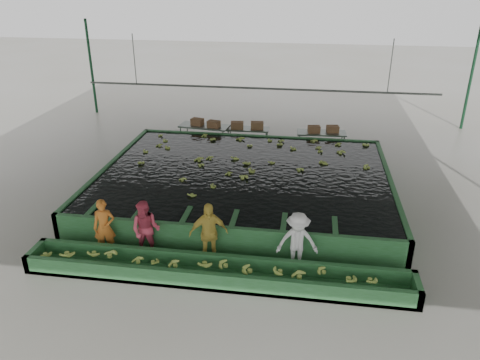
# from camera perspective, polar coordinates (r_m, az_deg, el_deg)

# --- Properties ---
(ground) EXTENTS (80.00, 80.00, 0.00)m
(ground) POSITION_cam_1_polar(r_m,az_deg,el_deg) (15.28, -0.29, -4.18)
(ground) COLOR gray
(ground) RESTS_ON ground
(shed_roof) EXTENTS (20.00, 22.00, 0.04)m
(shed_roof) POSITION_cam_1_polar(r_m,az_deg,el_deg) (13.64, -0.33, 14.64)
(shed_roof) COLOR gray
(shed_roof) RESTS_ON shed_posts
(shed_posts) EXTENTS (20.00, 22.00, 5.00)m
(shed_posts) POSITION_cam_1_polar(r_m,az_deg,el_deg) (14.27, -0.31, 4.69)
(shed_posts) COLOR #133A21
(shed_posts) RESTS_ON ground
(flotation_tank) EXTENTS (10.00, 8.00, 0.90)m
(flotation_tank) POSITION_cam_1_polar(r_m,az_deg,el_deg) (16.41, 0.53, -0.34)
(flotation_tank) COLOR #265C2E
(flotation_tank) RESTS_ON ground
(tank_water) EXTENTS (9.70, 7.70, 0.00)m
(tank_water) POSITION_cam_1_polar(r_m,az_deg,el_deg) (16.25, 0.54, 0.94)
(tank_water) COLOR black
(tank_water) RESTS_ON flotation_tank
(sorting_trough) EXTENTS (10.00, 1.00, 0.50)m
(sorting_trough) POSITION_cam_1_polar(r_m,az_deg,el_deg) (12.14, -3.00, -11.12)
(sorting_trough) COLOR #265C2E
(sorting_trough) RESTS_ON ground
(cableway_rail) EXTENTS (0.08, 0.08, 14.00)m
(cableway_rail) POSITION_cam_1_polar(r_m,az_deg,el_deg) (18.89, 2.11, 11.12)
(cableway_rail) COLOR #59605B
(cableway_rail) RESTS_ON shed_roof
(rail_hanger_left) EXTENTS (0.04, 0.04, 2.00)m
(rail_hanger_left) POSITION_cam_1_polar(r_m,az_deg,el_deg) (19.89, -12.75, 14.16)
(rail_hanger_left) COLOR #59605B
(rail_hanger_left) RESTS_ON shed_roof
(rail_hanger_right) EXTENTS (0.04, 0.04, 2.00)m
(rail_hanger_right) POSITION_cam_1_polar(r_m,az_deg,el_deg) (18.80, 17.89, 13.05)
(rail_hanger_right) COLOR #59605B
(rail_hanger_right) RESTS_ON shed_roof
(worker_a) EXTENTS (0.68, 0.55, 1.63)m
(worker_a) POSITION_cam_1_polar(r_m,az_deg,el_deg) (13.43, -16.20, -5.55)
(worker_a) COLOR #BD6621
(worker_a) RESTS_ON ground
(worker_b) EXTENTS (0.82, 0.64, 1.68)m
(worker_b) POSITION_cam_1_polar(r_m,az_deg,el_deg) (12.99, -11.39, -5.97)
(worker_b) COLOR #BB3A50
(worker_b) RESTS_ON ground
(worker_c) EXTENTS (1.12, 0.77, 1.77)m
(worker_c) POSITION_cam_1_polar(r_m,az_deg,el_deg) (12.51, -3.87, -6.50)
(worker_c) COLOR gold
(worker_c) RESTS_ON ground
(worker_d) EXTENTS (1.15, 0.74, 1.67)m
(worker_d) POSITION_cam_1_polar(r_m,az_deg,el_deg) (12.29, 7.00, -7.52)
(worker_d) COLOR silver
(worker_d) RESTS_ON ground
(packing_table_left) EXTENTS (2.29, 1.15, 1.00)m
(packing_table_left) POSITION_cam_1_polar(r_m,az_deg,el_deg) (21.06, -4.32, 5.36)
(packing_table_left) COLOR #59605B
(packing_table_left) RESTS_ON ground
(packing_table_mid) EXTENTS (1.89, 0.79, 0.85)m
(packing_table_mid) POSITION_cam_1_polar(r_m,az_deg,el_deg) (21.06, 0.97, 5.22)
(packing_table_mid) COLOR #59605B
(packing_table_mid) RESTS_ON ground
(packing_table_right) EXTENTS (2.11, 0.94, 0.94)m
(packing_table_right) POSITION_cam_1_polar(r_m,az_deg,el_deg) (20.57, 9.82, 4.53)
(packing_table_right) COLOR #59605B
(packing_table_right) RESTS_ON ground
(box_stack_left) EXTENTS (1.38, 0.73, 0.29)m
(box_stack_left) POSITION_cam_1_polar(r_m,az_deg,el_deg) (20.80, -4.22, 6.58)
(box_stack_left) COLOR brown
(box_stack_left) RESTS_ON packing_table_left
(box_stack_mid) EXTENTS (1.48, 0.59, 0.31)m
(box_stack_mid) POSITION_cam_1_polar(r_m,az_deg,el_deg) (20.86, 0.87, 6.27)
(box_stack_mid) COLOR brown
(box_stack_mid) RESTS_ON packing_table_mid
(box_stack_right) EXTENTS (1.35, 0.59, 0.28)m
(box_stack_right) POSITION_cam_1_polar(r_m,az_deg,el_deg) (20.42, 10.10, 5.76)
(box_stack_right) COLOR brown
(box_stack_right) RESTS_ON packing_table_right
(floating_bananas) EXTENTS (9.22, 6.28, 0.13)m
(floating_bananas) POSITION_cam_1_polar(r_m,az_deg,el_deg) (16.98, 0.92, 1.99)
(floating_bananas) COLOR #92AB44
(floating_bananas) RESTS_ON tank_water
(trough_bananas) EXTENTS (9.18, 0.61, 0.12)m
(trough_bananas) POSITION_cam_1_polar(r_m,az_deg,el_deg) (12.05, -3.02, -10.54)
(trough_bananas) COLOR #92AB44
(trough_bananas) RESTS_ON sorting_trough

